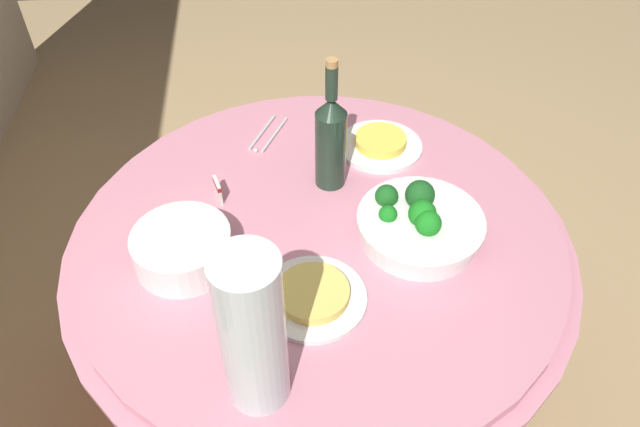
{
  "coord_description": "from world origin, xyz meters",
  "views": [
    {
      "loc": [
        -0.95,
        0.1,
        1.71
      ],
      "look_at": [
        0.0,
        0.0,
        0.79
      ],
      "focal_mm": 33.75,
      "sensor_mm": 36.0,
      "label": 1
    }
  ],
  "objects_px": {
    "plate_stack": "(183,248)",
    "food_plate_fried_egg": "(380,144)",
    "serving_tongs": "(267,135)",
    "food_plate_noodles": "(313,296)",
    "label_placard_front": "(218,189)",
    "decorative_fruit_vase": "(253,336)",
    "wine_bottle": "(331,139)",
    "broccoli_bowl": "(419,224)"
  },
  "relations": [
    {
      "from": "plate_stack",
      "to": "food_plate_fried_egg",
      "type": "distance_m",
      "value": 0.6
    },
    {
      "from": "plate_stack",
      "to": "serving_tongs",
      "type": "height_order",
      "value": "plate_stack"
    },
    {
      "from": "food_plate_noodles",
      "to": "label_placard_front",
      "type": "height_order",
      "value": "label_placard_front"
    },
    {
      "from": "food_plate_noodles",
      "to": "food_plate_fried_egg",
      "type": "height_order",
      "value": "food_plate_fried_egg"
    },
    {
      "from": "decorative_fruit_vase",
      "to": "serving_tongs",
      "type": "relative_size",
      "value": 2.09
    },
    {
      "from": "serving_tongs",
      "to": "food_plate_noodles",
      "type": "bearing_deg",
      "value": -172.92
    },
    {
      "from": "wine_bottle",
      "to": "food_plate_fried_egg",
      "type": "xyz_separation_m",
      "value": [
        0.12,
        -0.15,
        -0.12
      ]
    },
    {
      "from": "decorative_fruit_vase",
      "to": "food_plate_fried_egg",
      "type": "xyz_separation_m",
      "value": [
        0.67,
        -0.34,
        -0.15
      ]
    },
    {
      "from": "decorative_fruit_vase",
      "to": "serving_tongs",
      "type": "distance_m",
      "value": 0.77
    },
    {
      "from": "broccoli_bowl",
      "to": "food_plate_fried_egg",
      "type": "relative_size",
      "value": 1.27
    },
    {
      "from": "wine_bottle",
      "to": "decorative_fruit_vase",
      "type": "xyz_separation_m",
      "value": [
        -0.55,
        0.19,
        0.03
      ]
    },
    {
      "from": "serving_tongs",
      "to": "food_plate_fried_egg",
      "type": "xyz_separation_m",
      "value": [
        -0.08,
        -0.29,
        0.01
      ]
    },
    {
      "from": "wine_bottle",
      "to": "plate_stack",
      "type": "bearing_deg",
      "value": 123.74
    },
    {
      "from": "food_plate_fried_egg",
      "to": "wine_bottle",
      "type": "bearing_deg",
      "value": 129.59
    },
    {
      "from": "decorative_fruit_vase",
      "to": "wine_bottle",
      "type": "bearing_deg",
      "value": -19.13
    },
    {
      "from": "wine_bottle",
      "to": "serving_tongs",
      "type": "relative_size",
      "value": 2.07
    },
    {
      "from": "plate_stack",
      "to": "food_plate_fried_egg",
      "type": "xyz_separation_m",
      "value": [
        0.35,
        -0.49,
        -0.03
      ]
    },
    {
      "from": "food_plate_noodles",
      "to": "label_placard_front",
      "type": "bearing_deg",
      "value": 30.92
    },
    {
      "from": "wine_bottle",
      "to": "label_placard_front",
      "type": "bearing_deg",
      "value": 97.2
    },
    {
      "from": "wine_bottle",
      "to": "food_plate_noodles",
      "type": "bearing_deg",
      "value": 167.98
    },
    {
      "from": "label_placard_front",
      "to": "food_plate_noodles",
      "type": "bearing_deg",
      "value": -149.08
    },
    {
      "from": "label_placard_front",
      "to": "food_plate_fried_egg",
      "type": "bearing_deg",
      "value": -69.63
    },
    {
      "from": "serving_tongs",
      "to": "food_plate_noodles",
      "type": "distance_m",
      "value": 0.57
    },
    {
      "from": "decorative_fruit_vase",
      "to": "serving_tongs",
      "type": "height_order",
      "value": "decorative_fruit_vase"
    },
    {
      "from": "decorative_fruit_vase",
      "to": "food_plate_fried_egg",
      "type": "height_order",
      "value": "decorative_fruit_vase"
    },
    {
      "from": "broccoli_bowl",
      "to": "serving_tongs",
      "type": "bearing_deg",
      "value": 37.71
    },
    {
      "from": "broccoli_bowl",
      "to": "food_plate_noodles",
      "type": "distance_m",
      "value": 0.29
    },
    {
      "from": "food_plate_noodles",
      "to": "food_plate_fried_egg",
      "type": "xyz_separation_m",
      "value": [
        0.48,
        -0.22,
        -0.0
      ]
    },
    {
      "from": "broccoli_bowl",
      "to": "food_plate_fried_egg",
      "type": "height_order",
      "value": "broccoli_bowl"
    },
    {
      "from": "serving_tongs",
      "to": "food_plate_fried_egg",
      "type": "height_order",
      "value": "food_plate_fried_egg"
    },
    {
      "from": "wine_bottle",
      "to": "serving_tongs",
      "type": "xyz_separation_m",
      "value": [
        0.2,
        0.15,
        -0.12
      ]
    },
    {
      "from": "food_plate_fried_egg",
      "to": "label_placard_front",
      "type": "height_order",
      "value": "label_placard_front"
    },
    {
      "from": "decorative_fruit_vase",
      "to": "label_placard_front",
      "type": "height_order",
      "value": "decorative_fruit_vase"
    },
    {
      "from": "decorative_fruit_vase",
      "to": "broccoli_bowl",
      "type": "bearing_deg",
      "value": -46.74
    },
    {
      "from": "label_placard_front",
      "to": "plate_stack",
      "type": "bearing_deg",
      "value": 160.44
    },
    {
      "from": "decorative_fruit_vase",
      "to": "food_plate_fried_egg",
      "type": "relative_size",
      "value": 1.55
    },
    {
      "from": "broccoli_bowl",
      "to": "food_plate_fried_egg",
      "type": "xyz_separation_m",
      "value": [
        0.33,
        0.03,
        -0.03
      ]
    },
    {
      "from": "wine_bottle",
      "to": "label_placard_front",
      "type": "xyz_separation_m",
      "value": [
        -0.03,
        0.27,
        -0.1
      ]
    },
    {
      "from": "serving_tongs",
      "to": "food_plate_fried_egg",
      "type": "bearing_deg",
      "value": -105.67
    },
    {
      "from": "decorative_fruit_vase",
      "to": "food_plate_fried_egg",
      "type": "bearing_deg",
      "value": -26.68
    },
    {
      "from": "broccoli_bowl",
      "to": "food_plate_noodles",
      "type": "xyz_separation_m",
      "value": [
        -0.15,
        0.25,
        -0.03
      ]
    },
    {
      "from": "label_placard_front",
      "to": "wine_bottle",
      "type": "bearing_deg",
      "value": -82.8
    }
  ]
}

